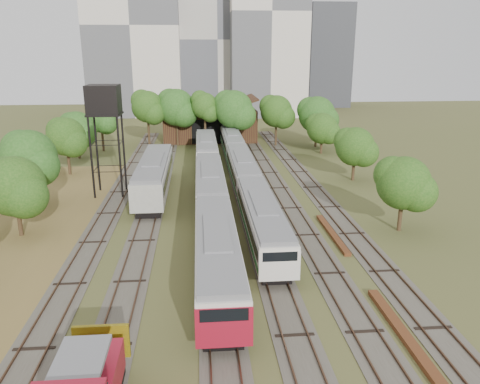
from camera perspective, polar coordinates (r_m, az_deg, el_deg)
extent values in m
plane|color=#475123|center=(30.47, 1.32, -13.09)|extent=(240.00, 240.00, 0.00)
cube|color=brown|center=(40.34, -26.65, -7.19)|extent=(14.00, 60.00, 0.04)
cube|color=#4C473D|center=(54.20, -14.40, -0.02)|extent=(2.60, 80.00, 0.06)
cube|color=#472D1E|center=(54.30, -15.15, 0.05)|extent=(0.08, 80.00, 0.14)
cube|color=#472D1E|center=(54.06, -13.66, 0.09)|extent=(0.08, 80.00, 0.14)
cube|color=#4C473D|center=(53.68, -10.19, 0.09)|extent=(2.60, 80.00, 0.06)
cube|color=#472D1E|center=(53.73, -10.96, 0.16)|extent=(0.08, 80.00, 0.14)
cube|color=#472D1E|center=(53.60, -9.43, 0.20)|extent=(0.08, 80.00, 0.14)
cube|color=#4C473D|center=(53.46, -3.78, 0.25)|extent=(2.60, 80.00, 0.06)
cube|color=#472D1E|center=(53.43, -4.55, 0.32)|extent=(0.08, 80.00, 0.14)
cube|color=#472D1E|center=(53.46, -3.01, 0.36)|extent=(0.08, 80.00, 0.14)
cube|color=#4C473D|center=(53.69, 0.50, 0.36)|extent=(2.60, 80.00, 0.06)
cube|color=#472D1E|center=(53.60, -0.27, 0.43)|extent=(0.08, 80.00, 0.14)
cube|color=#472D1E|center=(53.73, 1.26, 0.47)|extent=(0.08, 80.00, 0.14)
cube|color=#4C473D|center=(54.21, 4.71, 0.46)|extent=(2.60, 80.00, 0.06)
cube|color=#472D1E|center=(54.07, 3.96, 0.54)|extent=(0.08, 80.00, 0.14)
cube|color=#472D1E|center=(54.31, 5.46, 0.57)|extent=(0.08, 80.00, 0.14)
cube|color=#4C473D|center=(55.01, 8.82, 0.56)|extent=(2.60, 80.00, 0.06)
cube|color=#472D1E|center=(54.82, 8.09, 0.63)|extent=(0.08, 80.00, 0.14)
cube|color=#472D1E|center=(55.16, 9.55, 0.67)|extent=(0.08, 80.00, 0.14)
cube|color=black|center=(32.48, -2.77, -10.30)|extent=(2.18, 15.64, 0.79)
cube|color=silver|center=(31.77, -2.81, -7.67)|extent=(2.88, 17.00, 2.48)
cube|color=black|center=(31.65, -2.82, -7.18)|extent=(2.94, 15.64, 0.84)
cube|color=slate|center=(31.21, -2.85, -5.30)|extent=(2.65, 16.66, 0.36)
cube|color=maroon|center=(32.06, -2.79, -8.80)|extent=(2.94, 16.66, 0.45)
cube|color=maroon|center=(24.39, -1.95, -16.13)|extent=(2.92, 0.25, 2.23)
cube|color=black|center=(48.72, -3.64, -0.94)|extent=(2.18, 15.64, 0.79)
cube|color=silver|center=(48.25, -3.67, 0.91)|extent=(2.88, 17.00, 2.48)
cube|color=black|center=(48.17, -3.68, 1.25)|extent=(2.94, 15.64, 0.84)
cube|color=slate|center=(47.88, -3.71, 2.55)|extent=(2.65, 16.66, 0.36)
cube|color=maroon|center=(48.44, -3.66, 0.12)|extent=(2.94, 16.66, 0.45)
cube|color=black|center=(39.11, 2.69, -5.49)|extent=(2.04, 15.64, 0.74)
cube|color=silver|center=(38.56, 2.72, -3.39)|extent=(2.69, 17.00, 2.32)
cube|color=black|center=(38.47, 2.73, -3.00)|extent=(2.75, 15.64, 0.79)
cube|color=slate|center=(38.13, 2.75, -1.51)|extent=(2.48, 16.66, 0.33)
cube|color=#175E22|center=(38.79, 2.71, -4.29)|extent=(2.75, 16.66, 0.42)
cube|color=silver|center=(30.91, 4.84, -8.95)|extent=(2.73, 0.25, 2.09)
cube|color=black|center=(55.60, 0.29, 1.30)|extent=(2.04, 15.64, 0.74)
cube|color=silver|center=(55.22, 0.29, 2.83)|extent=(2.69, 17.00, 2.32)
cube|color=black|center=(55.15, 0.29, 3.11)|extent=(2.75, 15.64, 0.79)
cube|color=slate|center=(54.91, 0.29, 4.18)|extent=(2.48, 16.66, 0.33)
cube|color=#175E22|center=(55.38, 0.29, 2.18)|extent=(2.75, 16.66, 0.42)
cube|color=black|center=(72.57, -1.01, 4.96)|extent=(2.04, 15.64, 0.74)
cube|color=silver|center=(72.27, -1.01, 6.15)|extent=(2.69, 17.00, 2.32)
cube|color=black|center=(72.22, -1.01, 6.36)|extent=(2.75, 15.64, 0.79)
cube|color=slate|center=(72.04, -1.02, 7.18)|extent=(2.48, 16.66, 0.33)
cube|color=#175E22|center=(72.39, -1.01, 5.64)|extent=(2.75, 16.66, 0.42)
cube|color=black|center=(66.59, -4.08, 3.86)|extent=(2.15, 14.72, 0.78)
cube|color=silver|center=(66.25, -4.11, 5.22)|extent=(2.83, 16.00, 2.44)
cube|color=black|center=(66.19, -4.11, 5.47)|extent=(2.89, 14.72, 0.83)
cube|color=slate|center=(65.99, -4.13, 6.41)|extent=(2.60, 15.68, 0.35)
cube|color=#175E22|center=(66.39, -4.10, 4.64)|extent=(2.89, 15.68, 0.44)
cube|color=silver|center=(58.51, -3.95, 3.56)|extent=(2.87, 0.25, 2.20)
cube|color=gold|center=(24.84, -16.52, -17.09)|extent=(2.70, 0.20, 1.80)
cube|color=slate|center=(20.73, -19.08, -19.16)|extent=(2.00, 3.60, 0.20)
cube|color=black|center=(52.70, -10.29, 0.22)|extent=(2.35, 16.56, 0.86)
cube|color=gray|center=(52.24, -10.39, 2.08)|extent=(3.10, 18.00, 2.67)
cube|color=black|center=(52.16, -10.41, 2.42)|extent=(3.16, 16.56, 0.91)
cube|color=slate|center=(51.88, -10.48, 3.71)|extent=(2.85, 17.64, 0.39)
cylinder|color=black|center=(51.77, -17.66, 3.90)|extent=(0.22, 0.22, 8.72)
cylinder|color=black|center=(51.21, -14.44, 4.02)|extent=(0.22, 0.22, 8.72)
cylinder|color=black|center=(54.59, -17.02, 4.58)|extent=(0.22, 0.22, 8.72)
cylinder|color=black|center=(54.05, -13.96, 4.71)|extent=(0.22, 0.22, 8.72)
cube|color=black|center=(52.16, -16.16, 9.10)|extent=(3.44, 3.44, 0.20)
cube|color=black|center=(51.99, -16.30, 10.82)|extent=(3.27, 3.27, 2.94)
cube|color=brown|center=(28.64, 19.17, -15.87)|extent=(0.62, 9.23, 0.31)
cube|color=brown|center=(41.13, 11.17, -5.01)|extent=(0.55, 8.84, 0.29)
cube|color=#321712|center=(85.20, -3.70, 8.31)|extent=(16.00, 11.00, 5.50)
cube|color=#321712|center=(84.78, -6.49, 10.48)|extent=(8.45, 11.55, 2.96)
cube|color=#321712|center=(84.97, -1.00, 10.59)|extent=(8.45, 11.55, 2.96)
cube|color=black|center=(79.90, -3.59, 7.35)|extent=(6.40, 0.15, 4.12)
cylinder|color=#382616|center=(43.96, -25.34, -2.72)|extent=(0.36, 0.36, 3.46)
sphere|color=#1C4B14|center=(43.22, -25.78, 0.63)|extent=(5.05, 5.05, 5.05)
cylinder|color=#382616|center=(51.64, -23.92, 0.52)|extent=(0.36, 0.36, 4.04)
sphere|color=#1C4B14|center=(50.94, -24.33, 3.89)|extent=(5.42, 5.42, 5.42)
cylinder|color=#382616|center=(63.71, -20.17, 3.70)|extent=(0.36, 0.36, 3.86)
sphere|color=#1C4B14|center=(63.16, -20.44, 6.34)|extent=(4.84, 4.84, 4.84)
cylinder|color=#382616|center=(73.23, -19.08, 5.21)|extent=(0.36, 0.36, 3.40)
sphere|color=#1C4B14|center=(72.80, -19.28, 7.23)|extent=(5.19, 5.19, 5.19)
cylinder|color=#382616|center=(77.53, -16.40, 6.30)|extent=(0.36, 0.36, 4.09)
sphere|color=#1C4B14|center=(77.06, -16.59, 8.61)|extent=(4.50, 4.50, 4.50)
cylinder|color=#382616|center=(79.64, -11.06, 7.32)|extent=(0.36, 0.36, 5.15)
sphere|color=#1C4B14|center=(79.11, -11.23, 10.16)|extent=(5.17, 5.17, 5.17)
cylinder|color=#382616|center=(79.59, -7.65, 7.42)|extent=(0.36, 0.36, 5.00)
sphere|color=#1C4B14|center=(79.07, -7.76, 10.18)|extent=(6.07, 6.07, 6.07)
cylinder|color=#382616|center=(77.40, -4.26, 7.38)|extent=(0.36, 0.36, 5.33)
sphere|color=#1C4B14|center=(76.84, -4.33, 10.42)|extent=(4.26, 4.26, 4.26)
cylinder|color=#382616|center=(76.52, -0.75, 7.18)|extent=(0.36, 0.36, 4.96)
sphere|color=#1C4B14|center=(75.98, -0.76, 10.03)|extent=(6.09, 6.09, 6.09)
cylinder|color=#382616|center=(79.10, 4.40, 7.28)|extent=(0.36, 0.36, 4.50)
sphere|color=#1C4B14|center=(78.61, 4.45, 9.78)|extent=(5.28, 5.28, 5.28)
cylinder|color=#382616|center=(78.78, 9.24, 6.95)|extent=(0.36, 0.36, 4.16)
sphere|color=#1C4B14|center=(78.31, 9.35, 9.27)|extent=(5.98, 5.98, 5.98)
cylinder|color=#382616|center=(43.23, 18.98, -2.34)|extent=(0.36, 0.36, 3.42)
sphere|color=#1C4B14|center=(42.48, 19.31, 1.03)|extent=(4.62, 4.62, 4.62)
cylinder|color=#382616|center=(58.81, 13.67, 2.96)|extent=(0.36, 0.36, 3.30)
sphere|color=#1C4B14|center=(58.28, 13.84, 5.40)|extent=(4.68, 4.68, 4.68)
cylinder|color=#382616|center=(73.73, 9.88, 5.83)|extent=(0.36, 0.36, 3.08)
sphere|color=#1C4B14|center=(73.33, 9.98, 7.65)|extent=(4.71, 4.71, 4.71)
cube|color=beige|center=(122.34, -12.82, 19.06)|extent=(22.00, 16.00, 42.00)
cube|color=#B2ABA2|center=(126.41, -2.94, 17.98)|extent=(20.00, 18.00, 36.00)
cube|color=beige|center=(119.82, 3.32, 20.92)|extent=(18.00, 16.00, 48.00)
cube|color=#38393F|center=(141.22, 10.53, 15.97)|extent=(12.00, 12.00, 28.00)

